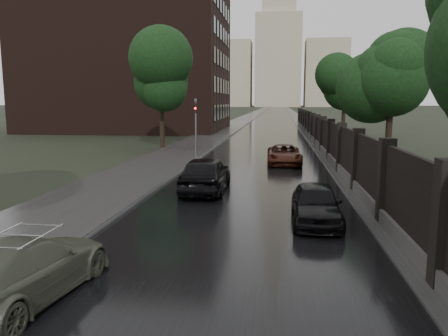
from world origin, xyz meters
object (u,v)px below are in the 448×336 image
at_px(traffic_light, 196,123).
at_px(volga_sedan, 22,269).
at_px(tree_right_c, 345,89).
at_px(car_right_far, 284,155).
at_px(tree_right_b, 392,81).
at_px(hatchback_left, 205,174).
at_px(car_right_near, 316,204).
at_px(tree_left_far, 161,83).

height_order(traffic_light, volga_sedan, traffic_light).
bearing_deg(tree_right_c, car_right_far, -108.75).
xyz_separation_m(tree_right_b, traffic_light, (-11.80, 2.99, -2.55)).
distance_m(volga_sedan, hatchback_left, 10.66).
bearing_deg(traffic_light, car_right_far, -21.94).
bearing_deg(hatchback_left, volga_sedan, 79.53).
bearing_deg(car_right_near, hatchback_left, 135.01).
height_order(traffic_light, car_right_near, traffic_light).
distance_m(traffic_light, car_right_far, 6.61).
xyz_separation_m(tree_left_far, car_right_near, (10.45, -20.32, -4.61)).
bearing_deg(tree_right_c, tree_left_far, -147.17).
distance_m(volga_sedan, car_right_near, 8.67).
height_order(tree_left_far, tree_right_b, tree_left_far).
distance_m(tree_right_c, car_right_far, 18.86).
distance_m(tree_left_far, traffic_light, 6.84).
bearing_deg(volga_sedan, tree_left_far, -74.48).
distance_m(car_right_near, car_right_far, 12.96).
xyz_separation_m(traffic_light, hatchback_left, (2.50, -11.02, -1.62)).
height_order(volga_sedan, car_right_far, volga_sedan).
bearing_deg(tree_right_c, hatchback_left, -109.66).
bearing_deg(tree_left_far, hatchback_left, -68.85).
bearing_deg(tree_left_far, tree_right_c, 32.83).
bearing_deg(hatchback_left, tree_right_c, -110.42).
relative_size(tree_right_b, traffic_light, 1.75).
distance_m(tree_right_c, car_right_near, 31.04).
height_order(tree_right_b, hatchback_left, tree_right_b).
xyz_separation_m(tree_left_far, tree_right_b, (15.50, -8.00, -0.29)).
height_order(traffic_light, car_right_far, traffic_light).
xyz_separation_m(tree_left_far, tree_right_c, (15.50, 10.00, -0.29)).
height_order(hatchback_left, car_right_near, hatchback_left).
xyz_separation_m(traffic_light, volga_sedan, (0.70, -21.53, -1.77)).
distance_m(tree_right_b, traffic_light, 12.44).
bearing_deg(tree_left_far, tree_right_b, -27.30).
relative_size(tree_left_far, tree_right_c, 1.05).
bearing_deg(traffic_light, tree_right_c, 51.82).
bearing_deg(tree_right_c, car_right_near, -99.46).
bearing_deg(hatchback_left, car_right_near, 133.95).
bearing_deg(hatchback_left, tree_right_b, -139.96).
bearing_deg(tree_left_far, traffic_light, -53.53).
height_order(tree_right_c, volga_sedan, tree_right_c).
distance_m(hatchback_left, car_right_near, 6.04).
relative_size(car_right_near, car_right_far, 0.86).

